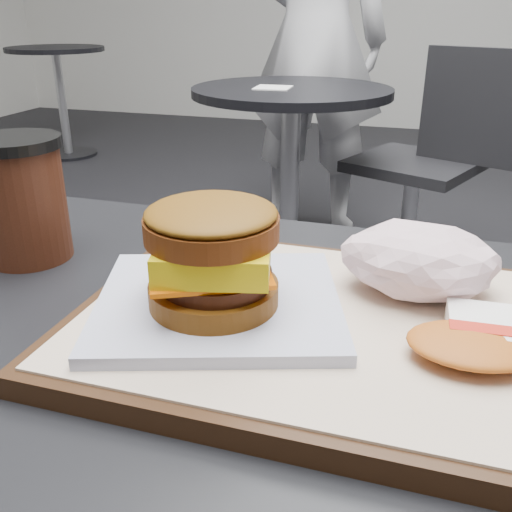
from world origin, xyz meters
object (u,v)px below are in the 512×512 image
object	(u,v)px
neighbor_table	(291,144)
patron	(314,37)
hash_brown	(495,338)
neighbor_chair	(435,153)
breakfast_sandwich	(215,267)
crumpled_wrapper	(419,260)
serving_tray	(319,326)
coffee_cup	(21,196)

from	to	relation	value
neighbor_table	patron	xyz separation A→B (m)	(-0.06, 0.65, 0.33)
hash_brown	neighbor_chair	bearing A→B (deg)	91.29
breakfast_sandwich	neighbor_chair	distance (m)	1.86
neighbor_chair	patron	bearing A→B (deg)	141.41
neighbor_chair	patron	world-z (taller)	patron
hash_brown	neighbor_table	world-z (taller)	hash_brown
hash_brown	breakfast_sandwich	bearing A→B (deg)	-178.49
crumpled_wrapper	neighbor_chair	distance (m)	1.76
neighbor_table	neighbor_chair	world-z (taller)	neighbor_chair
hash_brown	serving_tray	bearing A→B (deg)	173.62
coffee_cup	neighbor_table	xyz separation A→B (m)	(-0.10, 1.54, -0.29)
serving_tray	hash_brown	distance (m)	0.13
crumpled_wrapper	neighbor_table	distance (m)	1.64
crumpled_wrapper	hash_brown	bearing A→B (deg)	-54.86
breakfast_sandwich	hash_brown	size ratio (longest dim) A/B	1.91
crumpled_wrapper	neighbor_chair	size ratio (longest dim) A/B	0.14
hash_brown	patron	distance (m)	2.35
serving_tray	hash_brown	size ratio (longest dim) A/B	3.11
serving_tray	coffee_cup	distance (m)	0.33
breakfast_sandwich	coffee_cup	size ratio (longest dim) A/B	1.86
patron	coffee_cup	bearing A→B (deg)	96.27
hash_brown	coffee_cup	bearing A→B (deg)	169.71
crumpled_wrapper	neighbor_table	bearing A→B (deg)	107.59
breakfast_sandwich	crumpled_wrapper	bearing A→B (deg)	29.92
hash_brown	neighbor_table	size ratio (longest dim) A/B	0.16
breakfast_sandwich	patron	world-z (taller)	patron
hash_brown	neighbor_chair	distance (m)	1.84
serving_tray	neighbor_chair	size ratio (longest dim) A/B	0.43
neighbor_chair	patron	distance (m)	0.81
crumpled_wrapper	breakfast_sandwich	bearing A→B (deg)	-150.08
neighbor_table	patron	size ratio (longest dim) A/B	0.43
hash_brown	crumpled_wrapper	xyz separation A→B (m)	(-0.06, 0.08, 0.02)
neighbor_table	breakfast_sandwich	bearing A→B (deg)	-78.19
breakfast_sandwich	neighbor_chair	size ratio (longest dim) A/B	0.27
hash_brown	crumpled_wrapper	size ratio (longest dim) A/B	0.96
serving_tray	breakfast_sandwich	xyz separation A→B (m)	(-0.08, -0.02, 0.05)
neighbor_table	neighbor_chair	bearing A→B (deg)	21.39
crumpled_wrapper	patron	size ratio (longest dim) A/B	0.07
coffee_cup	neighbor_table	distance (m)	1.57
serving_tray	breakfast_sandwich	size ratio (longest dim) A/B	1.63
breakfast_sandwich	neighbor_table	bearing A→B (deg)	101.81
crumpled_wrapper	coffee_cup	size ratio (longest dim) A/B	1.01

